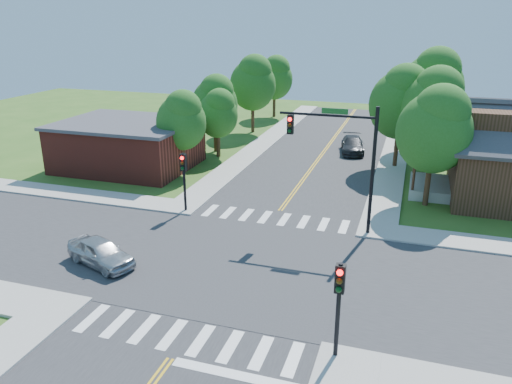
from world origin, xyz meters
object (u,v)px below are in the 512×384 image
(signal_pole_se, at_px, (339,293))
(signal_mast_ne, at_px, (342,149))
(signal_pole_nw, at_px, (184,171))
(car_silver, at_px, (101,253))
(car_dgrey, at_px, (352,145))

(signal_pole_se, bearing_deg, signal_mast_ne, 98.56)
(signal_pole_nw, height_order, car_silver, signal_pole_nw)
(car_silver, bearing_deg, signal_pole_nw, 13.06)
(signal_mast_ne, relative_size, signal_pole_nw, 1.89)
(signal_mast_ne, height_order, car_silver, signal_mast_ne)
(signal_pole_se, distance_m, car_silver, 12.77)
(signal_pole_se, distance_m, car_dgrey, 28.97)
(car_dgrey, bearing_deg, signal_pole_se, -93.30)
(signal_pole_nw, distance_m, car_silver, 7.96)
(signal_pole_se, distance_m, signal_pole_nw, 15.84)
(signal_pole_se, bearing_deg, car_silver, 163.66)
(signal_pole_se, height_order, signal_pole_nw, same)
(car_silver, xyz_separation_m, car_dgrey, (8.95, 25.18, 0.02))
(signal_mast_ne, height_order, signal_pole_se, signal_mast_ne)
(signal_mast_ne, bearing_deg, signal_pole_nw, -179.93)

